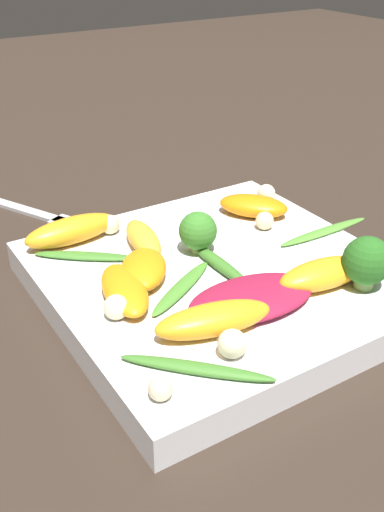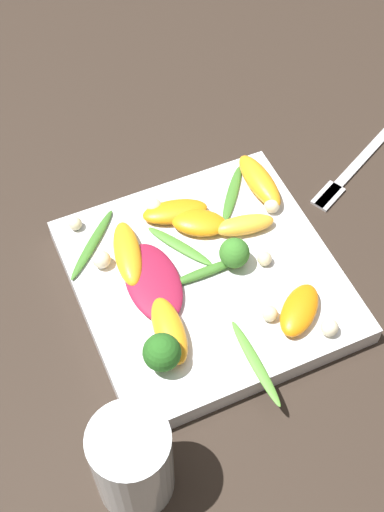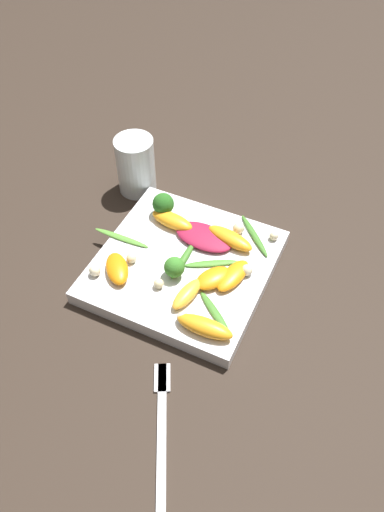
% 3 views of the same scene
% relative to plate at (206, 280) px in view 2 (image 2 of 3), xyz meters
% --- Properties ---
extents(ground_plane, '(2.40, 2.40, 0.00)m').
position_rel_plate_xyz_m(ground_plane, '(0.00, 0.00, -0.01)').
color(ground_plane, '#2D231C').
extents(plate, '(0.25, 0.25, 0.02)m').
position_rel_plate_xyz_m(plate, '(0.00, 0.00, 0.00)').
color(plate, white).
rests_on(plate, ground_plane).
extents(drinking_glass, '(0.07, 0.07, 0.10)m').
position_rel_plate_xyz_m(drinking_glass, '(-0.14, -0.16, 0.04)').
color(drinking_glass, white).
rests_on(drinking_glass, ground_plane).
extents(fork, '(0.17, 0.10, 0.01)m').
position_rel_plate_xyz_m(fork, '(0.22, 0.08, -0.01)').
color(fork, '#B2B2B7').
rests_on(fork, ground_plane).
extents(radicchio_leaf_0, '(0.06, 0.10, 0.01)m').
position_rel_plate_xyz_m(radicchio_leaf_0, '(-0.05, 0.01, 0.02)').
color(radicchio_leaf_0, maroon).
rests_on(radicchio_leaf_0, plate).
extents(orange_segment_0, '(0.04, 0.08, 0.02)m').
position_rel_plate_xyz_m(orange_segment_0, '(-0.06, -0.05, 0.02)').
color(orange_segment_0, orange).
rests_on(orange_segment_0, plate).
extents(orange_segment_1, '(0.07, 0.04, 0.02)m').
position_rel_plate_xyz_m(orange_segment_1, '(-0.00, 0.08, 0.02)').
color(orange_segment_1, orange).
rests_on(orange_segment_1, plate).
extents(orange_segment_2, '(0.07, 0.03, 0.02)m').
position_rel_plate_xyz_m(orange_segment_2, '(0.06, 0.03, 0.02)').
color(orange_segment_2, '#FCAD33').
rests_on(orange_segment_2, plate).
extents(orange_segment_3, '(0.07, 0.06, 0.02)m').
position_rel_plate_xyz_m(orange_segment_3, '(0.06, -0.08, 0.02)').
color(orange_segment_3, orange).
rests_on(orange_segment_3, plate).
extents(orange_segment_4, '(0.03, 0.08, 0.02)m').
position_rel_plate_xyz_m(orange_segment_4, '(0.10, 0.08, 0.02)').
color(orange_segment_4, orange).
rests_on(orange_segment_4, plate).
extents(orange_segment_5, '(0.07, 0.06, 0.02)m').
position_rel_plate_xyz_m(orange_segment_5, '(0.02, 0.06, 0.02)').
color(orange_segment_5, orange).
rests_on(orange_segment_5, plate).
extents(orange_segment_6, '(0.04, 0.08, 0.02)m').
position_rel_plate_xyz_m(orange_segment_6, '(-0.06, 0.05, 0.02)').
color(orange_segment_6, orange).
rests_on(orange_segment_6, plate).
extents(broccoli_floret_0, '(0.03, 0.03, 0.03)m').
position_rel_plate_xyz_m(broccoli_floret_0, '(0.03, 0.00, 0.03)').
color(broccoli_floret_0, '#7A9E51').
rests_on(broccoli_floret_0, plate).
extents(broccoli_floret_1, '(0.03, 0.03, 0.04)m').
position_rel_plate_xyz_m(broccoli_floret_1, '(-0.08, -0.07, 0.03)').
color(broccoli_floret_1, '#7A9E51').
rests_on(broccoli_floret_1, plate).
extents(arugula_sprig_0, '(0.01, 0.09, 0.00)m').
position_rel_plate_xyz_m(arugula_sprig_0, '(0.00, -0.11, 0.01)').
color(arugula_sprig_0, '#518E33').
rests_on(arugula_sprig_0, plate).
extents(arugula_sprig_1, '(0.06, 0.07, 0.00)m').
position_rel_plate_xyz_m(arugula_sprig_1, '(0.07, 0.08, 0.01)').
color(arugula_sprig_1, '#3D7528').
rests_on(arugula_sprig_1, plate).
extents(arugula_sprig_2, '(0.08, 0.01, 0.01)m').
position_rel_plate_xyz_m(arugula_sprig_2, '(0.00, -0.00, 0.02)').
color(arugula_sprig_2, '#3D7528').
rests_on(arugula_sprig_2, plate).
extents(arugula_sprig_3, '(0.05, 0.08, 0.00)m').
position_rel_plate_xyz_m(arugula_sprig_3, '(-0.01, 0.04, 0.01)').
color(arugula_sprig_3, '#47842D').
rests_on(arugula_sprig_3, plate).
extents(arugula_sprig_4, '(0.07, 0.07, 0.01)m').
position_rel_plate_xyz_m(arugula_sprig_4, '(-0.09, 0.08, 0.01)').
color(arugula_sprig_4, '#3D7528').
rests_on(arugula_sprig_4, plate).
extents(macadamia_nut_0, '(0.01, 0.01, 0.01)m').
position_rel_plate_xyz_m(macadamia_nut_0, '(0.06, -0.01, 0.02)').
color(macadamia_nut_0, beige).
rests_on(macadamia_nut_0, plate).
extents(macadamia_nut_1, '(0.02, 0.02, 0.02)m').
position_rel_plate_xyz_m(macadamia_nut_1, '(-0.02, 0.09, 0.02)').
color(macadamia_nut_1, beige).
rests_on(macadamia_nut_1, plate).
extents(macadamia_nut_2, '(0.02, 0.02, 0.02)m').
position_rel_plate_xyz_m(macadamia_nut_2, '(0.08, -0.11, 0.02)').
color(macadamia_nut_2, beige).
rests_on(macadamia_nut_2, plate).
extents(macadamia_nut_3, '(0.01, 0.01, 0.01)m').
position_rel_plate_xyz_m(macadamia_nut_3, '(-0.10, 0.11, 0.02)').
color(macadamia_nut_3, beige).
rests_on(macadamia_nut_3, plate).
extents(macadamia_nut_4, '(0.02, 0.02, 0.02)m').
position_rel_plate_xyz_m(macadamia_nut_4, '(-0.09, 0.05, 0.02)').
color(macadamia_nut_4, beige).
rests_on(macadamia_nut_4, plate).
extents(macadamia_nut_5, '(0.02, 0.02, 0.02)m').
position_rel_plate_xyz_m(macadamia_nut_5, '(0.10, 0.05, 0.02)').
color(macadamia_nut_5, beige).
rests_on(macadamia_nut_5, plate).
extents(macadamia_nut_6, '(0.02, 0.02, 0.02)m').
position_rel_plate_xyz_m(macadamia_nut_6, '(0.03, -0.07, 0.02)').
color(macadamia_nut_6, beige).
rests_on(macadamia_nut_6, plate).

